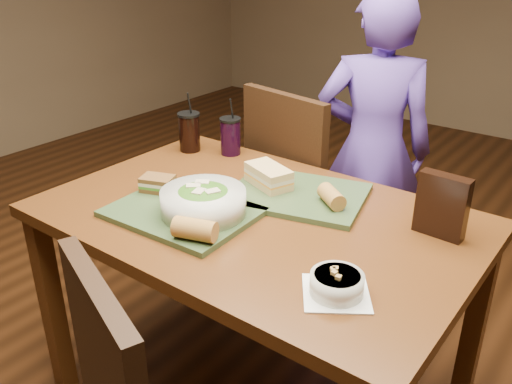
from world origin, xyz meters
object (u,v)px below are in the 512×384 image
Objects in this scene: sandwich_far at (269,176)px; baguette_near at (195,229)px; salad_bowl at (203,200)px; baguette_far at (332,197)px; cup_berry at (230,136)px; chair_far at (296,190)px; diner at (373,150)px; chip_bag at (442,206)px; soup_bowl at (337,284)px; dining_table at (256,239)px; tray_far at (298,195)px; cup_cola at (189,132)px; sandwich_near at (158,184)px; tray_near at (183,212)px.

baguette_near is (0.05, -0.41, -0.00)m from sandwich_far.
salad_bowl is 2.39× the size of baguette_far.
baguette_near is at bearing -58.25° from cup_berry.
chair_far is 0.72× the size of diner.
chip_bag is (0.59, 0.33, 0.03)m from salad_bowl.
soup_bowl is (0.50, -0.09, -0.03)m from salad_bowl.
dining_table is 0.88m from diner.
baguette_near reaches higher than baguette_far.
cup_berry is at bearing 121.75° from baguette_near.
chair_far is 0.65m from baguette_far.
diner is 0.74m from sandwich_far.
baguette_near is at bearing -135.32° from chip_bag.
diner is at bearing 91.10° from baguette_near.
diner reaches higher than sandwich_far.
chair_far reaches higher than tray_far.
baguette_far is 0.32m from chip_bag.
cup_cola reaches higher than baguette_far.
sandwich_near is at bearing -60.53° from cup_cola.
cup_berry is at bearing 173.72° from chip_bag.
chair_far reaches higher than soup_bowl.
cup_cola is (-0.43, 0.40, 0.02)m from salad_bowl.
baguette_near is (-0.42, -0.03, 0.02)m from soup_bowl.
baguette_near is 1.12× the size of baguette_far.
dining_table is at bearing 68.44° from diner.
dining_table is 7.17× the size of chip_bag.
baguette_far is (-0.23, 0.37, 0.02)m from soup_bowl.
chip_bag reaches higher than soup_bowl.
dining_table is 0.36m from sandwich_near.
diner is 11.56× the size of baguette_near.
sandwich_far is 0.36m from cup_berry.
sandwich_far is at bearing 71.48° from tray_near.
cup_cola is at bearing 137.50° from salad_bowl.
cup_berry is (-0.37, 0.59, 0.03)m from baguette_near.
diner is at bearing 57.61° from cup_berry.
sandwich_far is (-0.11, -0.01, 0.04)m from tray_far.
tray_near is at bearing -66.25° from cup_berry.
baguette_far is (0.19, 0.41, -0.00)m from baguette_near.
chip_bag is (0.50, 0.45, 0.04)m from baguette_near.
soup_bowl is 1.18× the size of chip_bag.
tray_far is at bearing 82.38° from baguette_near.
tray_far is 0.46m from chip_bag.
diner is 1.14m from baguette_near.
baguette_far is at bearing -18.54° from cup_berry.
cup_berry is (-0.28, 0.46, 0.01)m from salad_bowl.
cup_cola is at bearing -132.77° from chair_far.
dining_table is at bearing 86.24° from baguette_near.
chair_far reaches higher than baguette_far.
cup_berry is (-0.42, 0.17, 0.06)m from tray_far.
chair_far is 1.06m from soup_bowl.
chair_far is 0.40m from cup_berry.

